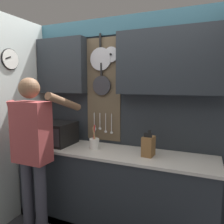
# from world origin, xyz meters

# --- Properties ---
(ground_plane) EXTENTS (14.00, 14.00, 0.00)m
(ground_plane) POSITION_xyz_m (0.00, 0.00, 0.00)
(ground_plane) COLOR #38383D
(base_cabinet_counter) EXTENTS (2.29, 0.59, 0.90)m
(base_cabinet_counter) POSITION_xyz_m (0.00, -0.00, 0.45)
(base_cabinet_counter) COLOR #23282D
(base_cabinet_counter) RESTS_ON ground_plane
(back_wall_unit) EXTENTS (2.86, 0.20, 2.45)m
(back_wall_unit) POSITION_xyz_m (0.02, 0.26, 1.52)
(back_wall_unit) COLOR #23282D
(back_wall_unit) RESTS_ON ground_plane
(side_wall) EXTENTS (0.07, 1.60, 2.45)m
(side_wall) POSITION_xyz_m (-1.16, -0.42, 1.23)
(side_wall) COLOR silver
(side_wall) RESTS_ON ground_plane
(microwave) EXTENTS (0.48, 0.40, 0.27)m
(microwave) POSITION_xyz_m (-0.78, -0.01, 1.04)
(microwave) COLOR black
(microwave) RESTS_ON base_cabinet_counter
(knife_block) EXTENTS (0.12, 0.16, 0.29)m
(knife_block) POSITION_xyz_m (0.43, -0.01, 1.01)
(knife_block) COLOR brown
(knife_block) RESTS_ON base_cabinet_counter
(utensil_crock) EXTENTS (0.12, 0.12, 0.29)m
(utensil_crock) POSITION_xyz_m (-0.21, -0.01, 0.97)
(utensil_crock) COLOR white
(utensil_crock) RESTS_ON base_cabinet_counter
(person) EXTENTS (0.54, 0.66, 1.72)m
(person) POSITION_xyz_m (-0.68, -0.50, 1.03)
(person) COLOR #383842
(person) RESTS_ON ground_plane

